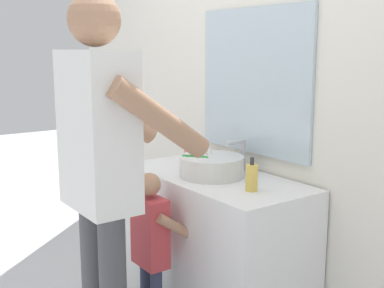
# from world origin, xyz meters

# --- Properties ---
(back_wall) EXTENTS (4.40, 0.10, 2.70)m
(back_wall) POSITION_xyz_m (0.00, 0.62, 1.35)
(back_wall) COLOR silver
(back_wall) RESTS_ON ground
(vanity_cabinet) EXTENTS (1.12, 0.54, 0.82)m
(vanity_cabinet) POSITION_xyz_m (0.00, 0.30, 0.41)
(vanity_cabinet) COLOR white
(vanity_cabinet) RESTS_ON ground
(sink_basin) EXTENTS (0.35, 0.35, 0.11)m
(sink_basin) POSITION_xyz_m (0.00, 0.28, 0.88)
(sink_basin) COLOR silver
(sink_basin) RESTS_ON vanity_cabinet
(faucet) EXTENTS (0.18, 0.14, 0.18)m
(faucet) POSITION_xyz_m (0.00, 0.49, 0.90)
(faucet) COLOR #B7BABF
(faucet) RESTS_ON vanity_cabinet
(toothbrush_cup) EXTENTS (0.07, 0.07, 0.21)m
(toothbrush_cup) POSITION_xyz_m (-0.34, 0.38, 0.87)
(toothbrush_cup) COLOR #D86666
(toothbrush_cup) RESTS_ON vanity_cabinet
(soap_bottle) EXTENTS (0.06, 0.06, 0.16)m
(soap_bottle) POSITION_xyz_m (0.33, 0.27, 0.89)
(soap_bottle) COLOR gold
(soap_bottle) RESTS_ON vanity_cabinet
(child_toddler) EXTENTS (0.27, 0.28, 0.89)m
(child_toddler) POSITION_xyz_m (0.00, -0.10, 0.53)
(child_toddler) COLOR #2D334C
(child_toddler) RESTS_ON ground
(adult_parent) EXTENTS (0.54, 0.56, 1.73)m
(adult_parent) POSITION_xyz_m (0.09, -0.40, 1.04)
(adult_parent) COLOR #47474C
(adult_parent) RESTS_ON ground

